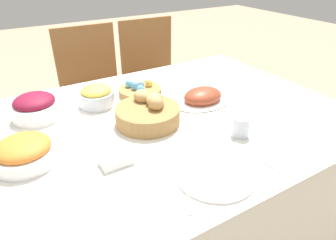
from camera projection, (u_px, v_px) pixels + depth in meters
name	position (u px, v px, depth m)	size (l,w,h in m)	color
ground_plane	(165.00, 237.00, 1.65)	(12.00, 12.00, 0.00)	tan
dining_table	(164.00, 185.00, 1.47)	(1.59, 1.14, 0.75)	silver
chair_far_right	(154.00, 80.00, 2.29)	(0.44, 0.44, 0.95)	brown
chair_far_center	(96.00, 93.00, 2.08)	(0.43, 0.43, 0.95)	brown
bread_basket	(148.00, 112.00, 1.23)	(0.27, 0.27, 0.13)	#9E7542
egg_basket	(140.00, 90.00, 1.47)	(0.21, 0.21, 0.08)	#9E7542
ham_platter	(203.00, 97.00, 1.40)	(0.29, 0.20, 0.08)	white
pineapple_bowl	(97.00, 96.00, 1.36)	(0.16, 0.16, 0.10)	silver
carrot_bowl	(24.00, 152.00, 0.99)	(0.21, 0.21, 0.09)	white
beet_salad_bowl	(35.00, 107.00, 1.26)	(0.20, 0.20, 0.11)	white
dinner_plate	(215.00, 174.00, 0.95)	(0.26, 0.26, 0.01)	white
fork	(173.00, 192.00, 0.88)	(0.02, 0.20, 0.00)	silver
knife	(250.00, 160.00, 1.02)	(0.02, 0.20, 0.00)	silver
spoon	(257.00, 157.00, 1.03)	(0.02, 0.20, 0.00)	silver
drinking_cup	(241.00, 126.00, 1.14)	(0.07, 0.07, 0.08)	silver
butter_dish	(116.00, 160.00, 1.00)	(0.10, 0.06, 0.03)	white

